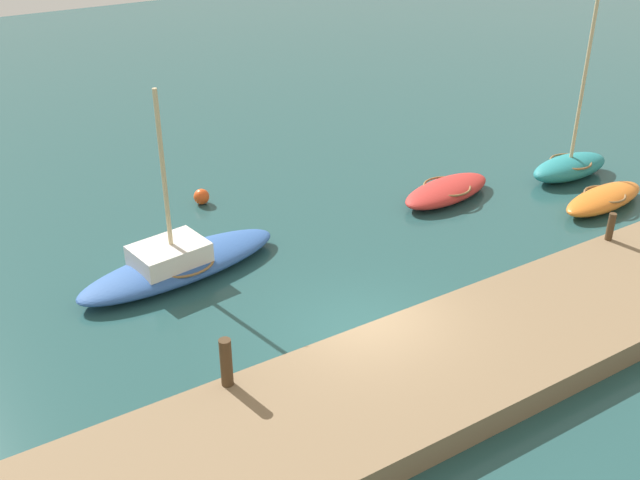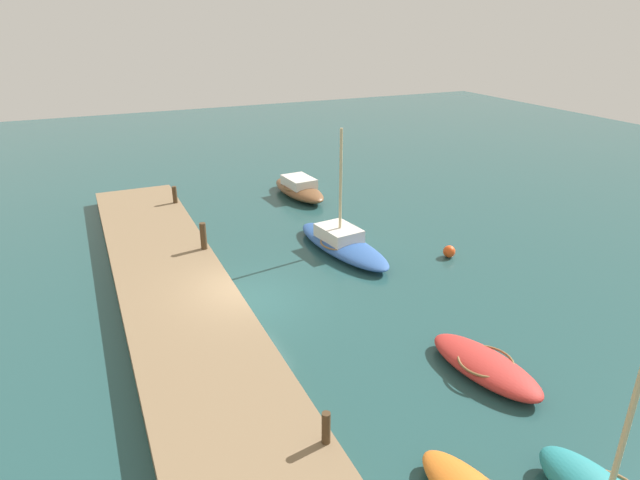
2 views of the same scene
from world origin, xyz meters
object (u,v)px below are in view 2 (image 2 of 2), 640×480
at_px(sailboat_blue, 342,242).
at_px(motorboat_brown, 299,188).
at_px(mooring_post_mid_east, 326,428).
at_px(mooring_post_west, 175,195).
at_px(mooring_post_mid_west, 203,236).
at_px(marker_buoy, 449,251).
at_px(rowboat_red, 485,365).

bearing_deg(sailboat_blue, motorboat_brown, 163.66).
bearing_deg(mooring_post_mid_east, mooring_post_west, 180.00).
distance_m(mooring_post_west, mooring_post_mid_west, 6.26).
height_order(mooring_post_mid_west, marker_buoy, mooring_post_mid_west).
relative_size(mooring_post_mid_west, marker_buoy, 2.17).
relative_size(mooring_post_mid_west, mooring_post_mid_east, 1.37).
bearing_deg(mooring_post_mid_west, marker_buoy, 68.79).
bearing_deg(rowboat_red, mooring_post_mid_west, -162.34).
bearing_deg(motorboat_brown, mooring_post_mid_west, -51.24).
bearing_deg(mooring_post_mid_east, rowboat_red, 101.95).
distance_m(sailboat_blue, marker_buoy, 4.45).
xyz_separation_m(mooring_post_mid_east, marker_buoy, (-8.04, 9.30, -0.75)).
height_order(rowboat_red, mooring_post_mid_east, mooring_post_mid_east).
bearing_deg(motorboat_brown, sailboat_blue, -13.45).
xyz_separation_m(rowboat_red, mooring_post_west, (-16.77, -5.40, 0.73)).
distance_m(motorboat_brown, mooring_post_mid_east, 19.23).
bearing_deg(motorboat_brown, mooring_post_west, -93.91).
height_order(rowboat_red, motorboat_brown, motorboat_brown).
bearing_deg(marker_buoy, mooring_post_mid_west, -111.21).
relative_size(motorboat_brown, mooring_post_mid_west, 4.39).
distance_m(motorboat_brown, marker_buoy, 10.33).
height_order(mooring_post_mid_east, marker_buoy, mooring_post_mid_east).
xyz_separation_m(sailboat_blue, mooring_post_mid_east, (10.41, -5.54, 0.61)).
distance_m(mooring_post_west, mooring_post_mid_east, 17.91).
xyz_separation_m(motorboat_brown, mooring_post_mid_west, (6.38, -6.68, 0.69)).
bearing_deg(mooring_post_west, marker_buoy, 43.31).
distance_m(rowboat_red, mooring_post_mid_east, 5.56).
bearing_deg(marker_buoy, motorboat_brown, -165.28).
height_order(sailboat_blue, motorboat_brown, sailboat_blue).
bearing_deg(mooring_post_west, mooring_post_mid_east, 0.00).
bearing_deg(mooring_post_mid_west, motorboat_brown, 133.67).
height_order(sailboat_blue, mooring_post_mid_east, sailboat_blue).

